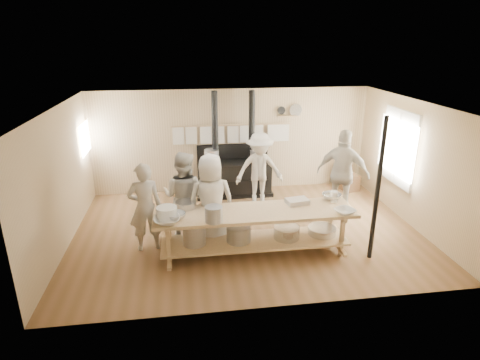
% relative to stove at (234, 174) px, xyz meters
% --- Properties ---
extents(ground, '(7.00, 7.00, 0.00)m').
position_rel_stove_xyz_m(ground, '(0.01, -2.12, -0.52)').
color(ground, brown).
rests_on(ground, ground).
extents(room_shell, '(7.00, 7.00, 7.00)m').
position_rel_stove_xyz_m(room_shell, '(0.01, -2.12, 1.10)').
color(room_shell, tan).
rests_on(room_shell, ground).
extents(window_right, '(0.09, 1.50, 1.65)m').
position_rel_stove_xyz_m(window_right, '(3.48, -1.52, 0.98)').
color(window_right, beige).
rests_on(window_right, ground).
extents(left_opening, '(0.00, 0.90, 0.90)m').
position_rel_stove_xyz_m(left_opening, '(-3.44, -0.12, 1.08)').
color(left_opening, white).
rests_on(left_opening, ground).
extents(stove, '(1.90, 0.75, 2.60)m').
position_rel_stove_xyz_m(stove, '(0.00, 0.00, 0.00)').
color(stove, black).
rests_on(stove, ground).
extents(towel_rail, '(3.00, 0.04, 0.47)m').
position_rel_stove_xyz_m(towel_rail, '(0.01, 0.28, 1.03)').
color(towel_rail, '#9E865A').
rests_on(towel_rail, ground).
extents(back_wall_shelf, '(0.63, 0.14, 0.32)m').
position_rel_stove_xyz_m(back_wall_shelf, '(1.47, 0.32, 1.48)').
color(back_wall_shelf, '#9E865A').
rests_on(back_wall_shelf, ground).
extents(prep_table, '(3.60, 0.90, 0.85)m').
position_rel_stove_xyz_m(prep_table, '(-0.00, -3.02, -0.00)').
color(prep_table, '#9E865A').
rests_on(prep_table, ground).
extents(support_post, '(0.08, 0.08, 2.60)m').
position_rel_stove_xyz_m(support_post, '(2.06, -3.47, 0.78)').
color(support_post, black).
rests_on(support_post, ground).
extents(cook_far_left, '(0.68, 0.51, 1.70)m').
position_rel_stove_xyz_m(cook_far_left, '(-1.96, -2.57, 0.33)').
color(cook_far_left, beige).
rests_on(cook_far_left, ground).
extents(cook_left, '(1.06, 0.97, 1.77)m').
position_rel_stove_xyz_m(cook_left, '(-1.25, -2.21, 0.37)').
color(cook_left, beige).
rests_on(cook_left, ground).
extents(cook_center, '(0.94, 0.67, 1.81)m').
position_rel_stove_xyz_m(cook_center, '(-0.75, -2.57, 0.38)').
color(cook_center, beige).
rests_on(cook_center, ground).
extents(cook_right, '(1.21, 1.04, 1.95)m').
position_rel_stove_xyz_m(cook_right, '(2.20, -1.61, 0.46)').
color(cook_right, beige).
rests_on(cook_right, ground).
extents(cook_by_window, '(1.15, 0.70, 1.74)m').
position_rel_stove_xyz_m(cook_by_window, '(0.52, -0.75, 0.35)').
color(cook_by_window, beige).
rests_on(cook_by_window, ground).
extents(chair, '(0.49, 0.49, 0.85)m').
position_rel_stove_xyz_m(chair, '(3.02, -0.15, -0.27)').
color(chair, '#4E341F').
rests_on(chair, ground).
extents(bowl_white_a, '(0.45, 0.45, 0.11)m').
position_rel_stove_xyz_m(bowl_white_a, '(-1.54, -3.29, 0.38)').
color(bowl_white_a, white).
rests_on(bowl_white_a, prep_table).
extents(bowl_steel_a, '(0.49, 0.49, 0.11)m').
position_rel_stove_xyz_m(bowl_steel_a, '(-1.40, -3.16, 0.38)').
color(bowl_steel_a, silver).
rests_on(bowl_steel_a, prep_table).
extents(bowl_white_b, '(0.46, 0.46, 0.09)m').
position_rel_stove_xyz_m(bowl_white_b, '(1.56, -3.35, 0.37)').
color(bowl_white_b, white).
rests_on(bowl_white_b, prep_table).
extents(bowl_steel_b, '(0.49, 0.49, 0.11)m').
position_rel_stove_xyz_m(bowl_steel_b, '(1.56, -2.69, 0.39)').
color(bowl_steel_b, silver).
rests_on(bowl_steel_b, prep_table).
extents(roasting_pan, '(0.45, 0.34, 0.09)m').
position_rel_stove_xyz_m(roasting_pan, '(0.85, -2.79, 0.37)').
color(roasting_pan, '#B2B2B7').
rests_on(roasting_pan, prep_table).
extents(mixing_bowl_large, '(0.44, 0.44, 0.12)m').
position_rel_stove_xyz_m(mixing_bowl_large, '(-1.22, -2.69, 0.39)').
color(mixing_bowl_large, silver).
rests_on(mixing_bowl_large, prep_table).
extents(bucket_galv, '(0.39, 0.39, 0.28)m').
position_rel_stove_xyz_m(bucket_galv, '(-0.76, -3.35, 0.47)').
color(bucket_galv, gray).
rests_on(bucket_galv, prep_table).
extents(deep_bowl_enamel, '(0.43, 0.43, 0.22)m').
position_rel_stove_xyz_m(deep_bowl_enamel, '(-1.54, -3.13, 0.44)').
color(deep_bowl_enamel, white).
rests_on(deep_bowl_enamel, prep_table).
extents(pitcher, '(0.15, 0.15, 0.21)m').
position_rel_stove_xyz_m(pitcher, '(1.56, -2.80, 0.43)').
color(pitcher, white).
rests_on(pitcher, prep_table).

